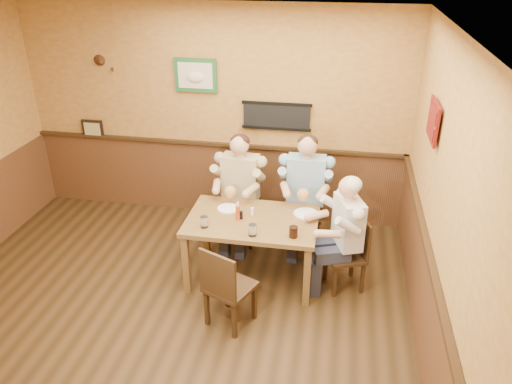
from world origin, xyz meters
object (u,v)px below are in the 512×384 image
at_px(cola_tumbler, 293,232).
at_px(salt_shaker, 252,212).
at_px(dining_table, 252,226).
at_px(hot_sauce_bottle, 238,212).
at_px(chair_back_right, 304,212).
at_px(diner_tan_shirt, 241,195).
at_px(water_glass_mid, 253,230).
at_px(chair_back_left, 241,209).
at_px(pepper_shaker, 241,215).
at_px(chair_right_end, 345,254).
at_px(diner_blue_polo, 305,198).
at_px(chair_near_side, 230,285).
at_px(water_glass_left, 204,222).
at_px(diner_white_elder, 347,240).

bearing_deg(cola_tumbler, salt_shaker, 142.89).
xyz_separation_m(dining_table, hot_sauce_bottle, (-0.15, -0.04, 0.19)).
height_order(cola_tumbler, salt_shaker, cola_tumbler).
height_order(chair_back_right, cola_tumbler, chair_back_right).
height_order(diner_tan_shirt, salt_shaker, diner_tan_shirt).
xyz_separation_m(chair_back_right, salt_shaker, (-0.51, -0.70, 0.34)).
distance_m(water_glass_mid, cola_tumbler, 0.41).
bearing_deg(chair_back_right, chair_back_left, -177.69).
relative_size(diner_tan_shirt, water_glass_mid, 10.21).
bearing_deg(pepper_shaker, chair_right_end, 1.36).
bearing_deg(diner_tan_shirt, diner_blue_polo, 7.22).
bearing_deg(chair_near_side, hot_sauce_bottle, -60.12).
xyz_separation_m(chair_back_left, cola_tumbler, (0.75, -1.03, 0.36)).
distance_m(chair_back_right, water_glass_mid, 1.25).
distance_m(dining_table, water_glass_left, 0.55).
height_order(water_glass_left, water_glass_mid, water_glass_mid).
xyz_separation_m(chair_back_left, salt_shaker, (0.27, -0.66, 0.35)).
height_order(chair_right_end, water_glass_left, water_glass_left).
bearing_deg(salt_shaker, chair_right_end, -4.22).
relative_size(hot_sauce_bottle, salt_shaker, 2.14).
height_order(diner_tan_shirt, water_glass_left, diner_tan_shirt).
bearing_deg(salt_shaker, pepper_shaker, -135.17).
bearing_deg(cola_tumbler, pepper_shaker, 155.73).
xyz_separation_m(chair_back_left, chair_back_right, (0.78, 0.04, 0.01)).
relative_size(chair_near_side, diner_white_elder, 0.75).
bearing_deg(dining_table, chair_near_side, -95.21).
relative_size(diner_tan_shirt, salt_shaker, 14.69).
distance_m(chair_back_left, hot_sauce_bottle, 0.89).
bearing_deg(diner_white_elder, cola_tumbler, -82.39).
xyz_separation_m(dining_table, diner_white_elder, (1.01, 0.00, -0.06)).
height_order(diner_blue_polo, cola_tumbler, diner_blue_polo).
bearing_deg(water_glass_left, chair_right_end, 10.13).
height_order(dining_table, chair_near_side, chair_near_side).
distance_m(chair_back_left, cola_tumbler, 1.32).
relative_size(chair_near_side, diner_blue_polo, 0.69).
relative_size(chair_back_right, diner_white_elder, 0.77).
bearing_deg(cola_tumbler, chair_near_side, -137.99).
relative_size(diner_blue_polo, diner_white_elder, 1.10).
xyz_separation_m(chair_back_left, diner_tan_shirt, (0.00, -0.00, 0.19)).
relative_size(chair_back_right, pepper_shaker, 10.19).
bearing_deg(chair_back_left, diner_blue_polo, 7.22).
xyz_separation_m(water_glass_left, pepper_shaker, (0.34, 0.24, -0.02)).
distance_m(cola_tumbler, pepper_shaker, 0.65).
height_order(chair_near_side, cola_tumbler, chair_near_side).
xyz_separation_m(diner_white_elder, pepper_shaker, (-1.13, -0.03, 0.20)).
distance_m(dining_table, salt_shaker, 0.16).
bearing_deg(hot_sauce_bottle, diner_tan_shirt, 99.58).
height_order(chair_back_right, diner_white_elder, diner_white_elder).
bearing_deg(chair_back_right, water_glass_mid, -112.15).
distance_m(diner_tan_shirt, pepper_shaker, 0.79).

